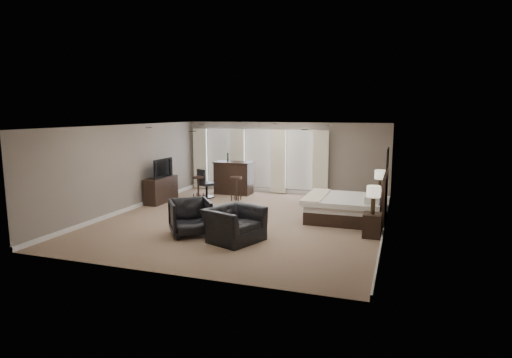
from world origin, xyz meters
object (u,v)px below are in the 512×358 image
(dresser, at_px, (161,190))
(bar_stool_left, at_px, (198,188))
(lamp_near, at_px, (373,200))
(bar_counter, at_px, (234,178))
(lamp_far, at_px, (380,181))
(tv, at_px, (161,175))
(bed, at_px, (343,196))
(bar_stool_right, at_px, (236,189))
(nightstand_near, at_px, (372,225))
(armchair_near, at_px, (234,219))
(desk_chair, at_px, (207,183))
(nightstand_far, at_px, (379,202))
(armchair_far, at_px, (190,216))

(dresser, xyz_separation_m, bar_stool_left, (0.99, 0.76, -0.02))
(lamp_near, height_order, bar_counter, lamp_near)
(lamp_far, distance_m, tv, 7.00)
(bed, xyz_separation_m, bar_stool_left, (-5.04, 1.16, -0.26))
(tv, height_order, bar_stool_right, tv)
(lamp_near, bearing_deg, dresser, 165.05)
(nightstand_near, relative_size, lamp_far, 0.83)
(armchair_near, relative_size, bar_counter, 0.89)
(bed, xyz_separation_m, desk_chair, (-4.93, 1.57, -0.15))
(bar_stool_right, bearing_deg, nightstand_far, 0.13)
(armchair_far, bearing_deg, bed, 1.93)
(tv, distance_m, bar_stool_right, 2.54)
(lamp_near, height_order, bar_stool_left, lamp_near)
(lamp_near, distance_m, desk_chair, 6.56)
(bed, bearing_deg, armchair_far, -140.58)
(dresser, bearing_deg, bed, -3.78)
(dresser, xyz_separation_m, bar_counter, (1.73, 2.14, 0.18))
(lamp_near, bearing_deg, nightstand_far, 90.00)
(lamp_near, distance_m, bar_stool_right, 5.50)
(bed, height_order, nightstand_far, bed)
(dresser, bearing_deg, nightstand_far, 8.64)
(dresser, distance_m, bar_stool_right, 2.49)
(lamp_near, height_order, armchair_near, lamp_near)
(nightstand_near, height_order, nightstand_far, nightstand_near)
(lamp_near, height_order, lamp_far, lamp_far)
(dresser, relative_size, armchair_far, 1.50)
(nightstand_near, distance_m, dresser, 7.16)
(lamp_near, bearing_deg, bar_counter, 142.45)
(nightstand_far, distance_m, armchair_near, 5.24)
(nightstand_far, bearing_deg, dresser, -171.36)
(armchair_near, bearing_deg, tv, 72.19)
(lamp_far, relative_size, dresser, 0.47)
(lamp_near, relative_size, tv, 0.62)
(armchair_near, bearing_deg, armchair_far, 106.27)
(bar_stool_left, height_order, bar_stool_right, bar_stool_right)
(lamp_far, distance_m, armchair_near, 5.25)
(bed, xyz_separation_m, lamp_far, (0.89, 1.45, 0.24))
(lamp_far, xyz_separation_m, desk_chair, (-5.82, 0.12, -0.39))
(tv, height_order, bar_stool_left, tv)
(armchair_far, relative_size, bar_stool_left, 1.20)
(bed, relative_size, armchair_far, 2.17)
(nightstand_near, height_order, bar_stool_left, bar_stool_left)
(nightstand_far, bearing_deg, nightstand_near, -90.00)
(bar_stool_right, bearing_deg, bar_counter, 115.93)
(bed, bearing_deg, dresser, 176.22)
(dresser, bearing_deg, nightstand_near, -14.95)
(dresser, height_order, armchair_far, armchair_far)
(nightstand_near, relative_size, bar_stool_right, 0.69)
(lamp_far, distance_m, dresser, 7.02)
(bar_stool_left, bearing_deg, lamp_far, 2.82)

